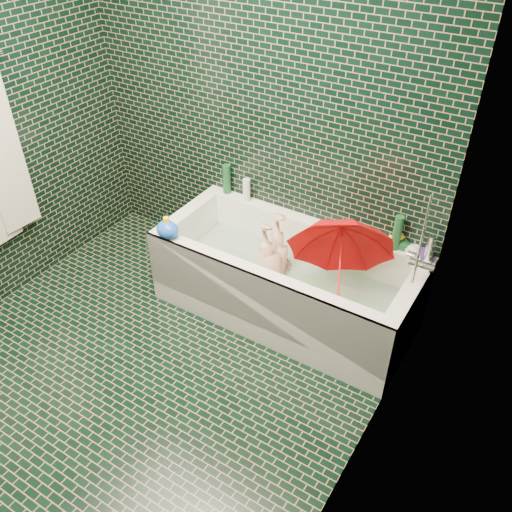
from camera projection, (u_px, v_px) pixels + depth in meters
The scene contains 18 objects.
floor at pixel (136, 381), 3.25m from camera, with size 2.80×2.80×0.00m, color black.
wall_back at pixel (259, 105), 3.44m from camera, with size 2.80×2.80×0.00m, color black.
wall_right at pixel (363, 303), 1.95m from camera, with size 2.80×2.80×0.00m, color black.
bathtub at pixel (285, 287), 3.61m from camera, with size 1.70×0.75×0.55m.
bath_mat at pixel (286, 292), 3.66m from camera, with size 1.35×0.47×0.01m, color #32D52A.
water at pixel (287, 276), 3.57m from camera, with size 1.48×0.53×0.00m, color silver.
faucet at pixel (420, 259), 2.94m from camera, with size 0.18×0.19×0.55m.
child at pixel (276, 273), 3.58m from camera, with size 0.29×0.19×0.79m, color tan.
umbrella at pixel (340, 264), 3.21m from camera, with size 0.62×0.62×0.55m, color red.
soap_bottle_a at pixel (409, 254), 3.35m from camera, with size 0.10×0.10×0.25m, color white.
soap_bottle_b at pixel (427, 262), 3.28m from camera, with size 0.08×0.08×0.17m, color #441F74.
soap_bottle_c at pixel (400, 251), 3.38m from camera, with size 0.13×0.13×0.16m, color #164D23.
bottle_right_tall at pixel (397, 233), 3.33m from camera, with size 0.06×0.06×0.23m, color #164D23.
bottle_right_pump at pixel (430, 249), 3.22m from camera, with size 0.05×0.05×0.19m, color silver.
bottle_left_tall at pixel (227, 179), 3.88m from camera, with size 0.06×0.06×0.22m, color #164D23.
bottle_left_short at pixel (247, 190), 3.80m from camera, with size 0.05×0.05×0.17m, color white.
rubber_duck at pixel (394, 240), 3.39m from camera, with size 0.13×0.10×0.10m.
bath_toy at pixel (167, 229), 3.45m from camera, with size 0.18×0.16×0.15m.
Camera 1 is at (1.74, -1.44, 2.56)m, focal length 38.00 mm.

